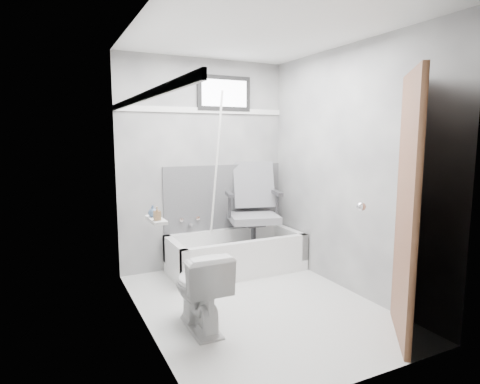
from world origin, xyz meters
TOP-DOWN VIEW (x-y plane):
  - floor at (0.00, 0.00)m, footprint 2.60×2.60m
  - ceiling at (0.00, 0.00)m, footprint 2.60×2.60m
  - wall_back at (0.00, 1.30)m, footprint 2.00×0.02m
  - wall_front at (0.00, -1.30)m, footprint 2.00×0.02m
  - wall_left at (-1.00, 0.00)m, footprint 0.02×2.60m
  - wall_right at (1.00, 0.00)m, footprint 0.02×2.60m
  - bathtub at (0.23, 0.93)m, footprint 1.50×0.70m
  - office_chair at (0.47, 0.96)m, footprint 0.79×0.79m
  - toilet at (-0.62, -0.18)m, footprint 0.39×0.67m
  - door at (0.98, -1.28)m, footprint 0.78×0.78m
  - window at (0.25, 1.29)m, footprint 0.66×0.04m
  - backerboard at (0.25, 1.29)m, footprint 1.50×0.02m
  - trim_back at (0.00, 1.29)m, footprint 2.00×0.02m
  - trim_left at (-0.99, 0.00)m, footprint 0.02×2.60m
  - pole at (0.04, 1.06)m, footprint 0.02×0.45m
  - shelf at (-0.93, -0.09)m, footprint 0.10×0.32m
  - soap_bottle_a at (-0.94, -0.17)m, footprint 0.05×0.05m
  - soap_bottle_b at (-0.94, -0.03)m, footprint 0.08×0.08m
  - faucet at (-0.20, 1.27)m, footprint 0.26×0.10m

SIDE VIEW (x-z plane):
  - floor at x=0.00m, z-range 0.00..0.00m
  - bathtub at x=0.23m, z-range 0.00..0.42m
  - toilet at x=-0.62m, z-range 0.00..0.65m
  - faucet at x=-0.20m, z-range 0.47..0.63m
  - office_chair at x=0.47m, z-range 0.12..1.23m
  - backerboard at x=0.25m, z-range 0.41..1.19m
  - shelf at x=-0.93m, z-range 0.89..0.91m
  - soap_bottle_b at x=-0.94m, z-range 0.91..1.00m
  - soap_bottle_a at x=-0.94m, z-range 0.91..1.02m
  - door at x=0.98m, z-range 0.00..2.00m
  - pole at x=0.04m, z-range 0.10..2.00m
  - wall_back at x=0.00m, z-range 0.00..2.40m
  - wall_front at x=0.00m, z-range 0.00..2.40m
  - wall_left at x=-1.00m, z-range 0.00..2.40m
  - wall_right at x=1.00m, z-range 0.00..2.40m
  - trim_back at x=0.00m, z-range 1.79..1.85m
  - trim_left at x=-0.99m, z-range 1.79..1.85m
  - window at x=0.25m, z-range 1.82..2.22m
  - ceiling at x=0.00m, z-range 2.40..2.40m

